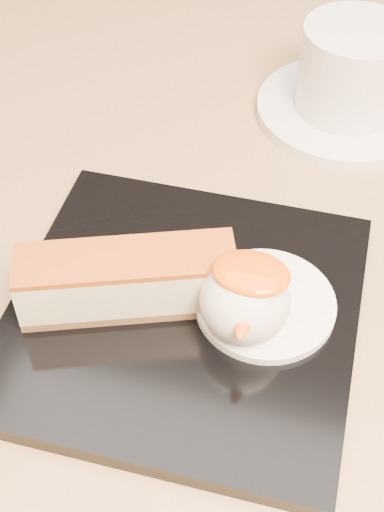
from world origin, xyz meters
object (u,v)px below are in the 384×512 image
(saucer, at_px, (345,109))
(coffee_cup, at_px, (355,68))
(table, at_px, (222,364))
(dessert_plate, at_px, (184,313))
(ice_cream_scoop, at_px, (245,301))
(cheesecake, at_px, (127,280))

(saucer, relative_size, coffee_cup, 1.28)
(table, relative_size, saucer, 5.33)
(dessert_plate, relative_size, ice_cream_scoop, 3.99)
(cheesecake, distance_m, ice_cream_scoop, 0.08)
(table, relative_size, dessert_plate, 3.64)
(dessert_plate, bearing_deg, coffee_cup, 73.59)
(table, height_order, cheesecake, cheesecake)
(saucer, xyz_separation_m, coffee_cup, (0.00, -0.00, 0.04))
(ice_cream_scoop, bearing_deg, table, 109.32)
(ice_cream_scoop, bearing_deg, coffee_cup, 82.55)
(coffee_cup, bearing_deg, table, -99.83)
(cheesecake, xyz_separation_m, coffee_cup, (0.11, 0.25, 0.01))
(table, bearing_deg, cheesecake, -121.00)
(saucer, height_order, coffee_cup, coffee_cup)
(ice_cream_scoop, bearing_deg, saucer, 83.05)
(ice_cream_scoop, relative_size, coffee_cup, 0.47)
(table, distance_m, coffee_cup, 0.27)
(ice_cream_scoop, distance_m, saucer, 0.26)
(cheesecake, bearing_deg, table, 37.53)
(cheesecake, height_order, saucer, cheesecake)
(dessert_plate, bearing_deg, ice_cream_scoop, -7.13)
(cheesecake, xyz_separation_m, ice_cream_scoop, (0.08, 0.00, 0.01))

